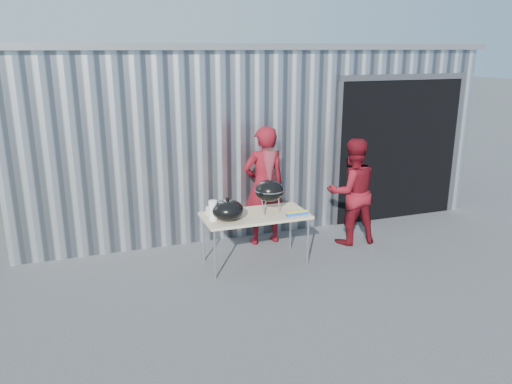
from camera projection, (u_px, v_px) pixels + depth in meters
name	position (u px, v px, depth m)	size (l,w,h in m)	color
ground	(258.00, 282.00, 6.69)	(80.00, 80.00, 0.00)	#3F3F42
building	(225.00, 120.00, 10.71)	(8.20, 6.20, 3.10)	silver
folding_table	(255.00, 217.00, 7.12)	(1.50, 0.75, 0.75)	tan
kettle_grill	(269.00, 184.00, 7.05)	(0.42, 0.42, 0.93)	black
grill_lid	(228.00, 210.00, 6.83)	(0.44, 0.44, 0.32)	black
paper_towels	(213.00, 211.00, 6.82)	(0.12, 0.12, 0.28)	white
white_tub	(214.00, 210.00, 7.11)	(0.20, 0.15, 0.10)	white
foil_box	(297.00, 213.00, 7.04)	(0.32, 0.06, 0.06)	#1B4BB5
person_cook	(264.00, 186.00, 7.84)	(0.69, 0.45, 1.89)	maroon
person_bystander	(352.00, 192.00, 7.87)	(0.82, 0.64, 1.70)	maroon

